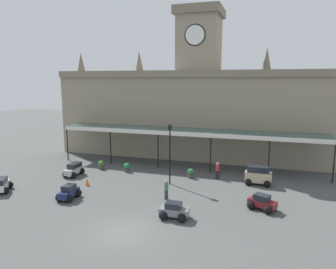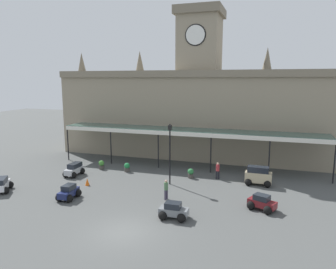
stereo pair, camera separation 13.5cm
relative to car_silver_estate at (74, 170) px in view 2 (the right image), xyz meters
name	(u,v)px [view 2 (the right image)]	position (x,y,z in m)	size (l,w,h in m)	color
ground_plane	(123,232)	(10.17, -9.56, -0.56)	(140.00, 140.00, 0.00)	#4B4D4C
station_building	(199,109)	(10.17, 12.40, 5.45)	(35.42, 7.13, 18.16)	gray
entrance_canopy	(187,131)	(10.17, 6.62, 3.55)	(29.33, 3.26, 4.27)	#38564C
car_silver_estate	(74,170)	(0.00, 0.00, 0.00)	(1.57, 2.27, 1.27)	#B2B5BA
car_white_estate	(2,185)	(-3.26, -6.03, 0.00)	(2.21, 2.43, 1.27)	silver
car_beige_van	(258,177)	(18.04, 2.74, 0.24)	(2.42, 1.63, 1.77)	tan
car_grey_sedan	(174,212)	(12.66, -6.62, -0.06)	(2.07, 1.55, 1.19)	slate
car_maroon_sedan	(262,204)	(18.56, -3.15, -0.06)	(2.23, 2.00, 1.19)	maroon
car_navy_sedan	(69,193)	(3.35, -5.69, -0.06)	(1.59, 2.10, 1.19)	#19214C
pedestrian_beside_cars	(218,170)	(14.16, 3.38, 0.34)	(0.37, 0.34, 1.67)	black
pedestrian_crossing_forecourt	(166,189)	(11.02, -3.34, 0.34)	(0.34, 0.38, 1.67)	#3F384C
victorian_lamppost	(170,148)	(10.15, 0.43, 2.93)	(0.30, 0.30, 5.73)	black
traffic_cone	(87,182)	(2.95, -2.27, -0.23)	(0.40, 0.40, 0.68)	orange
planter_near_kerb	(127,167)	(4.57, 2.89, -0.07)	(0.60, 0.60, 0.96)	#47423D
planter_forecourt_centre	(191,173)	(11.55, 2.87, -0.07)	(0.60, 0.60, 0.96)	#47423D
planter_by_canopy	(101,165)	(1.47, 2.95, -0.07)	(0.60, 0.60, 0.96)	#47423D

